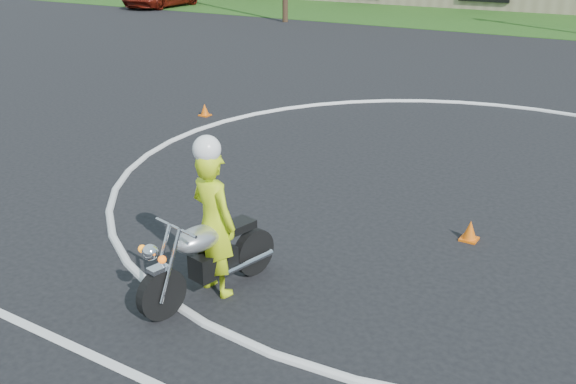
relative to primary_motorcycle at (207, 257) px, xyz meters
The scene contains 3 objects.
ground 2.77m from the primary_motorcycle, 61.30° to the left, with size 120.00×120.00×0.00m, color black.
primary_motorcycle is the anchor object (origin of this frame).
rider_primary_grp 0.46m from the primary_motorcycle, 88.44° to the left, with size 0.73×0.56×2.00m.
Camera 1 is at (3.10, -7.63, 4.05)m, focal length 40.00 mm.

